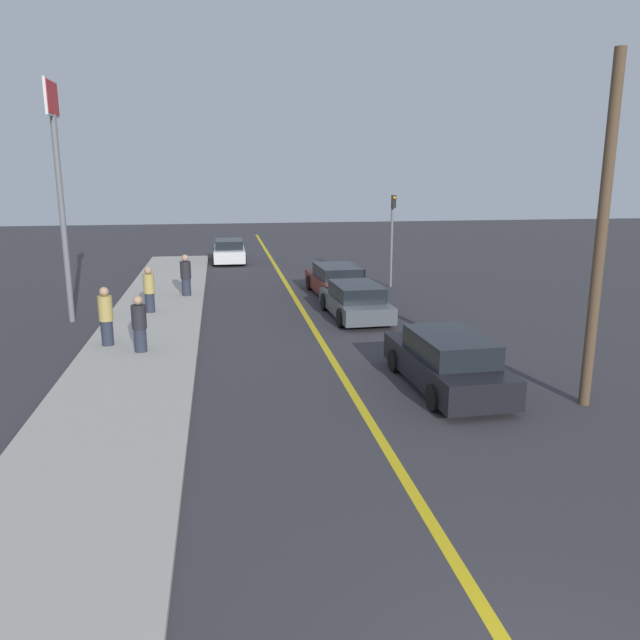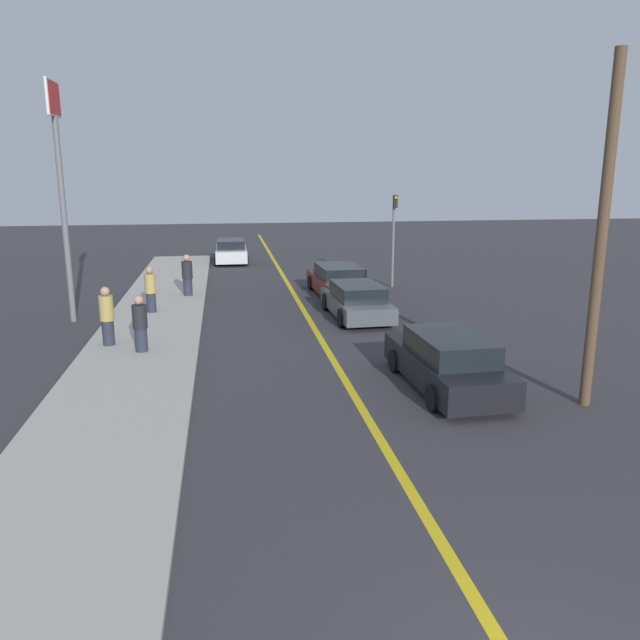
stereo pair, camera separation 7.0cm
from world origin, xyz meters
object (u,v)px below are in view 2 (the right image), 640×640
(car_near_right_lane, at_px, (447,362))
(car_far_distant, at_px, (338,281))
(car_ahead_center, at_px, (357,301))
(roadside_sign, at_px, (58,158))
(pedestrian_by_sign, at_px, (187,275))
(pedestrian_near_curb, at_px, (140,324))
(car_parked_left_lot, at_px, (231,251))
(pedestrian_far_standing, at_px, (151,290))
(pedestrian_mid_group, at_px, (107,316))
(utility_pole, at_px, (601,237))
(traffic_light, at_px, (394,231))

(car_near_right_lane, xyz_separation_m, car_far_distant, (-0.49, 11.86, -0.02))
(car_ahead_center, xyz_separation_m, roadside_sign, (-9.98, 0.96, 4.98))
(car_ahead_center, distance_m, pedestrian_by_sign, 7.68)
(car_near_right_lane, distance_m, pedestrian_near_curb, 8.65)
(car_parked_left_lot, distance_m, roadside_sign, 15.83)
(pedestrian_far_standing, relative_size, roadside_sign, 0.21)
(pedestrian_mid_group, xyz_separation_m, pedestrian_by_sign, (1.94, 7.39, -0.03))
(car_far_distant, xyz_separation_m, utility_pole, (3.21, -13.39, 3.15))
(pedestrian_far_standing, relative_size, pedestrian_by_sign, 0.98)
(pedestrian_mid_group, distance_m, roadside_sign, 6.26)
(car_near_right_lane, bearing_deg, traffic_light, 78.11)
(pedestrian_far_standing, bearing_deg, utility_pole, -45.25)
(car_parked_left_lot, height_order, roadside_sign, roadside_sign)
(pedestrian_by_sign, bearing_deg, car_ahead_center, -36.20)
(car_near_right_lane, xyz_separation_m, traffic_light, (2.32, 13.47, 1.87))
(car_ahead_center, xyz_separation_m, pedestrian_mid_group, (-8.13, -2.86, 0.38))
(pedestrian_mid_group, xyz_separation_m, traffic_light, (11.03, 8.62, 1.54))
(car_parked_left_lot, height_order, pedestrian_far_standing, pedestrian_far_standing)
(pedestrian_mid_group, height_order, utility_pole, utility_pole)
(utility_pole, bearing_deg, pedestrian_by_sign, 124.59)
(pedestrian_mid_group, distance_m, utility_pole, 13.39)
(roadside_sign, distance_m, utility_pole, 16.85)
(car_ahead_center, bearing_deg, roadside_sign, 172.25)
(car_near_right_lane, height_order, pedestrian_far_standing, pedestrian_far_standing)
(car_parked_left_lot, height_order, utility_pole, utility_pole)
(pedestrian_near_curb, xyz_separation_m, utility_pole, (10.39, -5.52, 2.86))
(roadside_sign, bearing_deg, utility_pole, -37.51)
(pedestrian_mid_group, relative_size, traffic_light, 0.42)
(traffic_light, relative_size, roadside_sign, 0.51)
(car_near_right_lane, distance_m, traffic_light, 13.80)
(car_ahead_center, bearing_deg, pedestrian_by_sign, 141.56)
(car_far_distant, relative_size, car_parked_left_lot, 1.10)
(pedestrian_by_sign, height_order, utility_pole, utility_pole)
(pedestrian_near_curb, xyz_separation_m, pedestrian_by_sign, (0.89, 8.25, 0.04))
(car_ahead_center, height_order, utility_pole, utility_pole)
(pedestrian_mid_group, bearing_deg, pedestrian_near_curb, -39.11)
(car_near_right_lane, height_order, pedestrian_near_curb, pedestrian_near_curb)
(pedestrian_near_curb, bearing_deg, car_parked_left_lot, 81.32)
(pedestrian_far_standing, bearing_deg, car_far_distant, 19.49)
(pedestrian_near_curb, relative_size, utility_pole, 0.21)
(pedestrian_mid_group, height_order, pedestrian_by_sign, pedestrian_mid_group)
(car_ahead_center, distance_m, pedestrian_mid_group, 8.63)
(car_ahead_center, height_order, car_parked_left_lot, car_parked_left_lot)
(car_near_right_lane, height_order, car_far_distant, car_near_right_lane)
(car_parked_left_lot, distance_m, traffic_light, 11.73)
(car_far_distant, height_order, pedestrian_by_sign, pedestrian_by_sign)
(car_parked_left_lot, xyz_separation_m, utility_pole, (7.55, -24.11, 3.14))
(car_ahead_center, height_order, pedestrian_mid_group, pedestrian_mid_group)
(car_ahead_center, bearing_deg, utility_pole, -72.54)
(utility_pole, bearing_deg, pedestrian_mid_group, 150.87)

